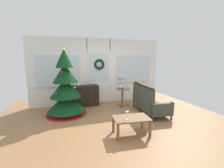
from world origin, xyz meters
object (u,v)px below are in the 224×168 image
christmas_tree (66,91)px  flower_vase (126,86)px  dresser_cabinet (86,96)px  coffee_table (131,120)px  side_table (122,94)px  wine_glass (127,114)px  table_lamp (121,81)px  gift_box (80,111)px  settee_sofa (148,102)px

christmas_tree → flower_vase: size_ratio=6.14×
dresser_cabinet → coffee_table: (0.66, -2.59, -0.04)m
christmas_tree → side_table: 2.05m
dresser_cabinet → wine_glass: 2.73m
christmas_tree → side_table: size_ratio=3.19×
side_table → wine_glass: size_ratio=3.46×
table_lamp → coffee_table: (-0.55, -2.12, -0.61)m
table_lamp → flower_vase: table_lamp is taller
dresser_cabinet → side_table: size_ratio=1.36×
dresser_cabinet → gift_box: size_ratio=4.13×
christmas_tree → settee_sofa: christmas_tree is taller
dresser_cabinet → coffee_table: 2.68m
wine_glass → gift_box: 2.03m
settee_sofa → coffee_table: (-1.15, -1.17, -0.02)m
wine_glass → gift_box: size_ratio=0.88×
dresser_cabinet → settee_sofa: settee_sofa is taller
dresser_cabinet → settee_sofa: bearing=-38.2°
side_table → table_lamp: bearing=146.3°
table_lamp → flower_vase: bearing=-32.0°
coffee_table → gift_box: coffee_table is taller
settee_sofa → flower_vase: size_ratio=4.54×
dresser_cabinet → gift_box: bearing=-110.9°
settee_sofa → gift_box: bearing=166.1°
dresser_cabinet → wine_glass: bearing=-79.0°
settee_sofa → flower_vase: 1.04m
christmas_tree → coffee_table: christmas_tree is taller
table_lamp → wine_glass: bearing=-107.5°
dresser_cabinet → flower_vase: flower_vase is taller
settee_sofa → gift_box: settee_sofa is taller
dresser_cabinet → side_table: bearing=-22.0°
table_lamp → coffee_table: bearing=-104.6°
wine_glass → gift_box: (-0.86, 1.78, -0.45)m
christmas_tree → flower_vase: bearing=3.9°
table_lamp → gift_box: (-1.55, -0.42, -0.85)m
dresser_cabinet → gift_box: (-0.34, -0.89, -0.28)m
settee_sofa → table_lamp: size_ratio=3.61×
side_table → settee_sofa: bearing=-59.4°
christmas_tree → dresser_cabinet: 1.11m
coffee_table → gift_box: 1.99m
gift_box → settee_sofa: bearing=-13.9°
dresser_cabinet → flower_vase: bearing=-22.7°
table_lamp → coffee_table: size_ratio=0.50×
flower_vase → wine_glass: 2.28m
wine_glass → settee_sofa: bearing=44.2°
flower_vase → wine_glass: size_ratio=1.79×
side_table → flower_vase: flower_vase is taller
settee_sofa → coffee_table: settee_sofa is taller
side_table → table_lamp: (-0.06, 0.04, 0.48)m
coffee_table → wine_glass: (-0.14, -0.08, 0.20)m
flower_vase → gift_box: flower_vase is taller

